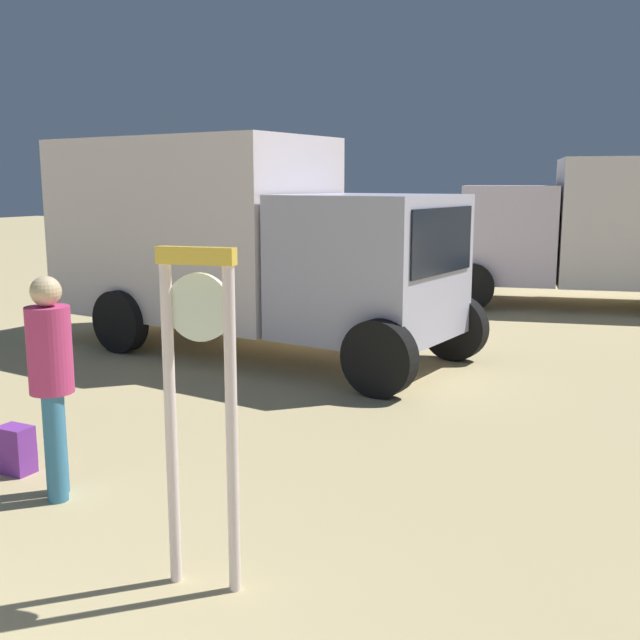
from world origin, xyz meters
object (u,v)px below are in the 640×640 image
object	(u,v)px
standing_clock	(200,383)
person_near_clock	(51,376)
backpack	(17,450)
box_truck_far	(629,227)
box_truck_near	(232,239)

from	to	relation	value
standing_clock	person_near_clock	world-z (taller)	standing_clock
backpack	box_truck_far	xyz separation A→B (m)	(3.80, 11.62, 1.37)
backpack	box_truck_near	world-z (taller)	box_truck_near
backpack	person_near_clock	bearing A→B (deg)	-17.40
standing_clock	box_truck_far	bearing A→B (deg)	83.90
standing_clock	person_near_clock	xyz separation A→B (m)	(-1.80, 0.58, -0.30)
standing_clock	person_near_clock	bearing A→B (deg)	162.04
person_near_clock	box_truck_near	world-z (taller)	box_truck_near
standing_clock	backpack	world-z (taller)	standing_clock
box_truck_far	box_truck_near	bearing A→B (deg)	-125.80
standing_clock	box_truck_far	size ratio (longest dim) A/B	0.31
person_near_clock	backpack	world-z (taller)	person_near_clock
box_truck_near	backpack	bearing A→B (deg)	-78.43
box_truck_near	box_truck_far	xyz separation A→B (m)	(4.82, 6.68, -0.05)
box_truck_near	box_truck_far	world-z (taller)	box_truck_near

